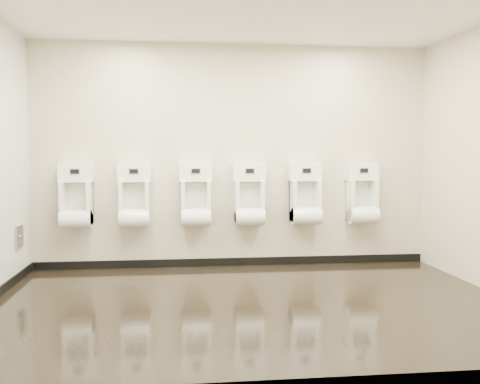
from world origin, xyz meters
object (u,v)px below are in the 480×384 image
Objects in this scene: access_panel at (19,237)px; urinal_0 at (76,200)px; urinal_1 at (134,200)px; urinal_2 at (196,199)px; urinal_4 at (305,198)px; urinal_3 at (249,199)px; urinal_5 at (362,198)px.

urinal_0 is at bearing 36.61° from access_panel.
urinal_2 is at bearing 0.00° from urinal_1.
access_panel is 3.42m from urinal_4.
urinal_3 is at bearing 0.00° from urinal_1.
urinal_0 and urinal_5 have the same top height.
urinal_1 is (0.69, 0.00, 0.00)m from urinal_0.
urinal_4 is 1.00× the size of urinal_5.
urinal_4 is at bearing 180.00° from urinal_5.
urinal_5 is (2.13, 0.00, 0.00)m from urinal_2.
urinal_4 reaches higher than access_panel.
urinal_3 reaches higher than access_panel.
access_panel is 0.33× the size of urinal_5.
access_panel is 4.16m from urinal_5.
access_panel is 0.33× the size of urinal_3.
urinal_0 is 2.11m from urinal_3.
urinal_4 is at bearing 0.00° from urinal_1.
urinal_0 and urinal_1 have the same top height.
urinal_0 is at bearing 180.00° from urinal_4.
urinal_4 is at bearing 0.00° from urinal_2.
urinal_1 is 0.75m from urinal_2.
urinal_2 is 1.00× the size of urinal_5.
urinal_0 is at bearing 180.00° from urinal_3.
urinal_4 is at bearing 6.97° from access_panel.
urinal_3 is 0.72m from urinal_4.
access_panel is 0.33× the size of urinal_2.
access_panel is at bearing -173.03° from urinal_4.
urinal_1 and urinal_4 have the same top height.
urinal_4 is (3.38, 0.41, 0.37)m from access_panel.
urinal_3 is at bearing 0.00° from urinal_2.
urinal_3 is at bearing 180.00° from urinal_5.
access_panel is at bearing -161.68° from urinal_1.
urinal_4 is (1.39, 0.00, 0.00)m from urinal_2.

